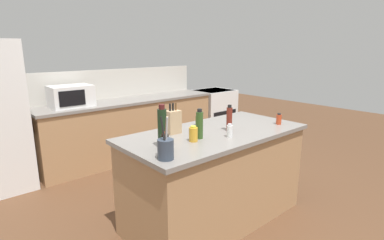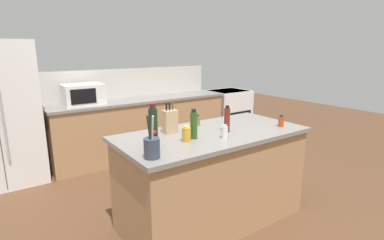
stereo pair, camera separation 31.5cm
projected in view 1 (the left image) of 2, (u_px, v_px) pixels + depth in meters
ground_plane at (214, 218)px, 3.13m from camera, size 14.00×14.00×0.00m
back_counter_run at (131, 128)px, 4.83m from camera, size 2.90×0.66×0.94m
wall_backsplash at (119, 83)px, 4.89m from camera, size 2.86×0.03×0.46m
kitchen_island at (215, 176)px, 3.02m from camera, size 1.85×0.91×0.94m
range_oven at (213, 112)px, 6.02m from camera, size 0.76×0.65×0.92m
microwave at (71, 96)px, 4.11m from camera, size 0.55×0.39×0.29m
knife_block at (173, 122)px, 2.82m from camera, size 0.14×0.11×0.29m
utensil_crock at (166, 148)px, 2.16m from camera, size 0.12×0.12×0.32m
vinegar_bottle at (229, 119)px, 2.91m from camera, size 0.06×0.06×0.26m
soy_sauce_bottle at (165, 143)px, 2.31m from camera, size 0.06×0.06×0.16m
spice_jar_oregano at (198, 120)px, 3.13m from camera, size 0.05×0.05×0.11m
olive_oil_bottle at (200, 125)px, 2.66m from camera, size 0.06×0.06×0.27m
honey_jar at (193, 134)px, 2.58m from camera, size 0.08×0.08×0.14m
salt_shaker at (230, 131)px, 2.71m from camera, size 0.06×0.06×0.12m
spice_jar_paprika at (279, 119)px, 3.17m from camera, size 0.06×0.06×0.12m
wine_bottle at (162, 128)px, 2.40m from camera, size 0.07×0.07×0.36m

